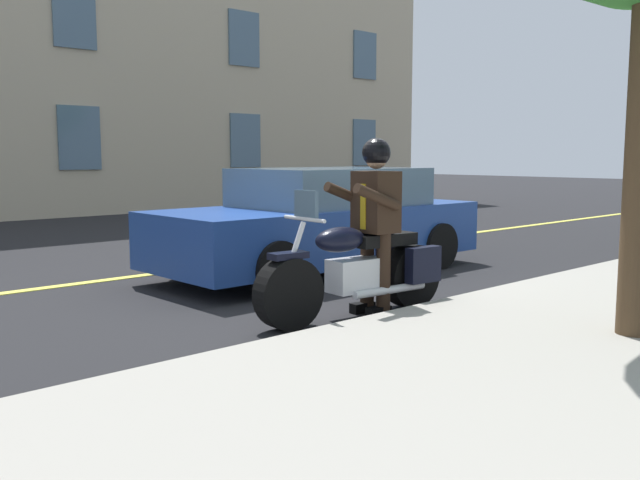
% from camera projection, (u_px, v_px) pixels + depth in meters
% --- Properties ---
extents(ground_plane, '(80.00, 80.00, 0.00)m').
position_uv_depth(ground_plane, '(308.00, 286.00, 8.44)').
color(ground_plane, black).
extents(lane_center_stripe, '(60.00, 0.16, 0.01)m').
position_uv_depth(lane_center_stripe, '(215.00, 266.00, 9.90)').
color(lane_center_stripe, '#E5DB4C').
rests_on(lane_center_stripe, ground_plane).
extents(motorcycle_main, '(2.22, 0.72, 1.26)m').
position_uv_depth(motorcycle_main, '(360.00, 271.00, 6.80)').
color(motorcycle_main, black).
rests_on(motorcycle_main, ground_plane).
extents(rider_main, '(0.66, 0.59, 1.74)m').
position_uv_depth(rider_main, '(375.00, 210.00, 6.84)').
color(rider_main, black).
rests_on(rider_main, ground_plane).
extents(car_dark, '(4.60, 1.92, 1.40)m').
position_uv_depth(car_dark, '(323.00, 222.00, 9.33)').
color(car_dark, navy).
rests_on(car_dark, ground_plane).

